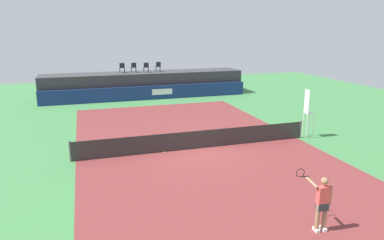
% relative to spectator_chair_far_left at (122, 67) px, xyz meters
% --- Properties ---
extents(ground_plane, '(48.00, 48.00, 0.00)m').
position_rel_spectator_chair_far_left_xyz_m(ground_plane, '(1.97, -12.31, -2.69)').
color(ground_plane, '#3D7A42').
extents(court_inner, '(12.00, 22.00, 0.00)m').
position_rel_spectator_chair_far_left_xyz_m(court_inner, '(1.97, -15.31, -2.69)').
color(court_inner, maroon).
rests_on(court_inner, ground).
extents(sponsor_wall, '(18.00, 0.22, 1.20)m').
position_rel_spectator_chair_far_left_xyz_m(sponsor_wall, '(1.98, -1.81, -2.09)').
color(sponsor_wall, navy).
rests_on(sponsor_wall, ground).
extents(spectator_platform, '(18.00, 2.80, 2.20)m').
position_rel_spectator_chair_far_left_xyz_m(spectator_platform, '(1.97, -0.01, -1.59)').
color(spectator_platform, '#38383D').
rests_on(spectator_platform, ground).
extents(spectator_chair_far_left, '(0.45, 0.45, 0.89)m').
position_rel_spectator_chair_far_left_xyz_m(spectator_chair_far_left, '(0.00, 0.00, 0.00)').
color(spectator_chair_far_left, '#1E232D').
rests_on(spectator_chair_far_left, spectator_platform).
extents(spectator_chair_left, '(0.45, 0.45, 0.89)m').
position_rel_spectator_chair_far_left_xyz_m(spectator_chair_left, '(1.04, 0.05, 0.00)').
color(spectator_chair_left, '#1E232D').
rests_on(spectator_chair_left, spectator_platform).
extents(spectator_chair_center, '(0.47, 0.47, 0.89)m').
position_rel_spectator_chair_far_left_xyz_m(spectator_chair_center, '(2.11, -0.24, 0.00)').
color(spectator_chair_center, '#1E232D').
rests_on(spectator_chair_center, spectator_platform).
extents(spectator_chair_right, '(0.47, 0.47, 0.89)m').
position_rel_spectator_chair_far_left_xyz_m(spectator_chair_right, '(3.27, 0.04, 0.00)').
color(spectator_chair_right, '#1E232D').
rests_on(spectator_chair_right, spectator_platform).
extents(umpire_chair, '(0.45, 0.45, 2.76)m').
position_rel_spectator_chair_far_left_xyz_m(umpire_chair, '(8.54, -15.31, -1.11)').
color(umpire_chair, white).
rests_on(umpire_chair, ground).
extents(tennis_net, '(12.40, 0.02, 0.95)m').
position_rel_spectator_chair_far_left_xyz_m(tennis_net, '(1.97, -15.31, -2.22)').
color(tennis_net, '#2D2D2D').
rests_on(tennis_net, ground).
extents(net_post_near, '(0.10, 0.10, 1.00)m').
position_rel_spectator_chair_far_left_xyz_m(net_post_near, '(-4.23, -15.31, -2.19)').
color(net_post_near, '#4C4C51').
rests_on(net_post_near, ground).
extents(net_post_far, '(0.10, 0.10, 1.00)m').
position_rel_spectator_chair_far_left_xyz_m(net_post_far, '(8.17, -15.31, -2.19)').
color(net_post_far, '#4C4C51').
rests_on(net_post_far, ground).
extents(tennis_player, '(0.61, 1.17, 1.77)m').
position_rel_spectator_chair_far_left_xyz_m(tennis_player, '(3.21, -23.69, -1.73)').
color(tennis_player, white).
rests_on(tennis_player, court_inner).
extents(tennis_ball, '(0.07, 0.07, 0.07)m').
position_rel_spectator_chair_far_left_xyz_m(tennis_ball, '(0.19, -15.48, -2.66)').
color(tennis_ball, '#D8EA33').
rests_on(tennis_ball, court_inner).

